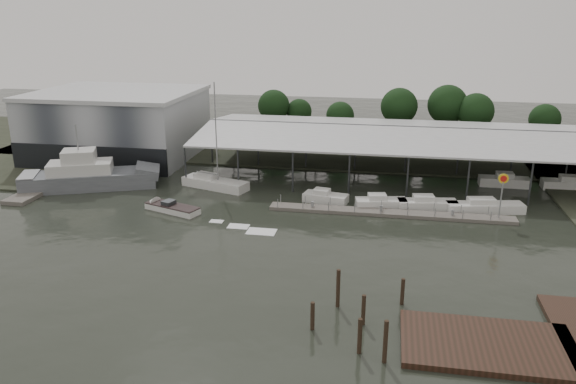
% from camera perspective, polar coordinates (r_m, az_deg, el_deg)
% --- Properties ---
extents(ground, '(200.00, 200.00, 0.00)m').
position_cam_1_polar(ground, '(58.38, -4.73, -4.76)').
color(ground, '#242921').
rests_on(ground, ground).
extents(land_strip_far, '(140.00, 30.00, 0.30)m').
position_cam_1_polar(land_strip_far, '(97.61, 1.58, 4.73)').
color(land_strip_far, '#35392B').
rests_on(land_strip_far, ground).
extents(land_strip_west, '(20.00, 40.00, 0.30)m').
position_cam_1_polar(land_strip_west, '(100.80, -22.70, 3.75)').
color(land_strip_west, '#35392B').
rests_on(land_strip_west, ground).
extents(storage_warehouse, '(24.50, 20.50, 10.50)m').
position_cam_1_polar(storage_warehouse, '(93.73, -16.87, 6.65)').
color(storage_warehouse, '#A0A4AA').
rests_on(storage_warehouse, ground).
extents(covered_boat_shed, '(58.24, 24.00, 6.96)m').
position_cam_1_polar(covered_boat_shed, '(81.63, 12.03, 6.03)').
color(covered_boat_shed, silver).
rests_on(covered_boat_shed, ground).
extents(trawler_dock, '(3.00, 18.00, 0.50)m').
position_cam_1_polar(trawler_dock, '(82.48, -22.70, 0.91)').
color(trawler_dock, slate).
rests_on(trawler_dock, ground).
extents(floating_dock, '(28.00, 2.00, 1.40)m').
position_cam_1_polar(floating_dock, '(65.83, 10.28, -2.12)').
color(floating_dock, slate).
rests_on(floating_dock, ground).
extents(shell_fuel_sign, '(1.10, 0.18, 5.55)m').
position_cam_1_polar(shell_fuel_sign, '(65.89, 20.94, 0.39)').
color(shell_fuel_sign, gray).
rests_on(shell_fuel_sign, ground).
extents(boardwalk_platform, '(15.00, 12.00, 0.50)m').
position_cam_1_polar(boardwalk_platform, '(44.14, 22.86, -13.98)').
color(boardwalk_platform, '#341E15').
rests_on(boardwalk_platform, ground).
extents(grey_trawler, '(18.15, 11.03, 8.84)m').
position_cam_1_polar(grey_trawler, '(78.76, -19.43, 1.54)').
color(grey_trawler, slate).
rests_on(grey_trawler, ground).
extents(white_sailboat, '(9.58, 5.39, 14.17)m').
position_cam_1_polar(white_sailboat, '(75.03, -7.50, 0.91)').
color(white_sailboat, silver).
rests_on(white_sailboat, ground).
extents(speedboat_underway, '(17.90, 7.98, 2.00)m').
position_cam_1_polar(speedboat_underway, '(67.54, -12.06, -1.54)').
color(speedboat_underway, silver).
rests_on(speedboat_underway, ground).
extents(moored_cruiser_0, '(5.71, 3.23, 1.70)m').
position_cam_1_polar(moored_cruiser_0, '(69.03, 3.79, -0.54)').
color(moored_cruiser_0, silver).
rests_on(moored_cruiser_0, ground).
extents(moored_cruiser_1, '(6.32, 3.27, 1.70)m').
position_cam_1_polar(moored_cruiser_1, '(67.91, 9.38, -1.07)').
color(moored_cruiser_1, silver).
rests_on(moored_cruiser_1, ground).
extents(moored_cruiser_2, '(7.18, 3.21, 1.70)m').
position_cam_1_polar(moored_cruiser_2, '(68.60, 13.92, -1.17)').
color(moored_cruiser_2, silver).
rests_on(moored_cruiser_2, ground).
extents(moored_cruiser_3, '(9.06, 3.76, 1.70)m').
position_cam_1_polar(moored_cruiser_3, '(69.52, 19.35, -1.42)').
color(moored_cruiser_3, silver).
rests_on(moored_cruiser_3, ground).
extents(mooring_pilings, '(6.89, 8.49, 3.82)m').
position_cam_1_polar(mooring_pilings, '(42.60, 7.33, -12.44)').
color(mooring_pilings, '#34261A').
rests_on(mooring_pilings, ground).
extents(horizon_tree_line, '(68.71, 9.33, 10.25)m').
position_cam_1_polar(horizon_tree_line, '(101.54, 15.29, 7.96)').
color(horizon_tree_line, black).
rests_on(horizon_tree_line, ground).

